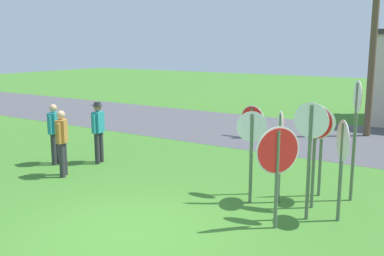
{
  "coord_description": "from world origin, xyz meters",
  "views": [
    {
      "loc": [
        4.99,
        -5.67,
        3.33
      ],
      "look_at": [
        -0.87,
        3.32,
        1.3
      ],
      "focal_mm": 41.94,
      "sensor_mm": 36.0,
      "label": 1
    }
  ],
  "objects": [
    {
      "name": "stop_sign_leaning_left",
      "position": [
        1.06,
        2.63,
        1.31
      ],
      "size": [
        0.59,
        0.28,
        1.96
      ],
      "color": "#51664C",
      "rests_on": "ground"
    },
    {
      "name": "stop_sign_center_cluster",
      "position": [
        2.39,
        2.37,
        1.53
      ],
      "size": [
        0.68,
        0.07,
        2.27
      ],
      "color": "#51664C",
      "rests_on": "ground"
    },
    {
      "name": "stop_sign_low_front",
      "position": [
        2.92,
        2.62,
        1.33
      ],
      "size": [
        0.41,
        0.66,
        1.95
      ],
      "color": "#51664C",
      "rests_on": "ground"
    },
    {
      "name": "stop_sign_leaning_right",
      "position": [
        0.84,
        3.1,
        1.33
      ],
      "size": [
        0.6,
        0.13,
        2.01
      ],
      "color": "#51664C",
      "rests_on": "ground"
    },
    {
      "name": "person_holding_notes",
      "position": [
        -3.76,
        1.77,
        0.95
      ],
      "size": [
        0.38,
        0.49,
        1.69
      ],
      "color": "#2D2D33",
      "rests_on": "ground"
    },
    {
      "name": "person_near_signs",
      "position": [
        -3.92,
        3.2,
        0.98
      ],
      "size": [
        0.31,
        0.55,
        1.74
      ],
      "color": "#2D2D33",
      "rests_on": "ground"
    },
    {
      "name": "street_asphalt",
      "position": [
        0.0,
        10.05,
        0.0
      ],
      "size": [
        60.0,
        6.4,
        0.01
      ],
      "primitive_type": "cube",
      "color": "#4C4C51",
      "rests_on": "ground"
    },
    {
      "name": "stop_sign_far_back",
      "position": [
        2.27,
        3.02,
        1.45
      ],
      "size": [
        0.7,
        0.07,
        2.14
      ],
      "color": "#51664C",
      "rests_on": "ground"
    },
    {
      "name": "person_with_sunhat",
      "position": [
        -4.86,
        2.45,
        0.95
      ],
      "size": [
        0.35,
        0.53,
        1.69
      ],
      "color": "#2D2D33",
      "rests_on": "ground"
    },
    {
      "name": "stop_sign_rear_right",
      "position": [
        1.57,
        2.94,
        1.34
      ],
      "size": [
        0.41,
        0.72,
        1.97
      ],
      "color": "#51664C",
      "rests_on": "ground"
    },
    {
      "name": "utility_pole",
      "position": [
        1.58,
        11.31,
        3.99
      ],
      "size": [
        1.8,
        0.24,
        7.62
      ],
      "color": "brown",
      "rests_on": "ground"
    },
    {
      "name": "stop_sign_nearest",
      "position": [
        2.05,
        1.64,
        1.28
      ],
      "size": [
        0.53,
        0.71,
        1.9
      ],
      "color": "#51664C",
      "rests_on": "ground"
    },
    {
      "name": "stop_sign_tallest",
      "position": [
        2.83,
        3.91,
        1.74
      ],
      "size": [
        0.31,
        0.61,
        2.59
      ],
      "color": "#51664C",
      "rests_on": "ground"
    },
    {
      "name": "stop_sign_rear_left",
      "position": [
        2.16,
        3.84,
        1.28
      ],
      "size": [
        0.47,
        0.41,
        1.93
      ],
      "color": "#51664C",
      "rests_on": "ground"
    },
    {
      "name": "ground_plane",
      "position": [
        0.0,
        0.0,
        0.0
      ],
      "size": [
        80.0,
        80.0,
        0.0
      ],
      "primitive_type": "plane",
      "color": "#3D7528"
    }
  ]
}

